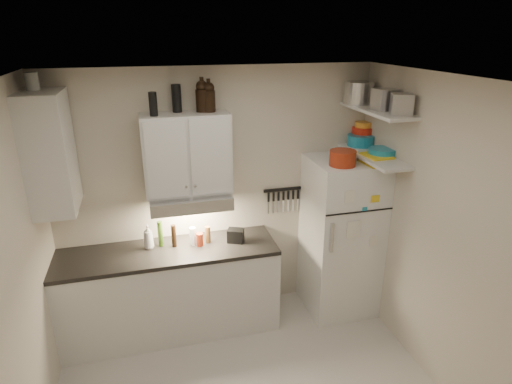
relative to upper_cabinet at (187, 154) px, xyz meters
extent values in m
cube|color=white|center=(0.30, -1.33, 0.78)|extent=(3.20, 3.00, 0.02)
cube|color=#BCB3A0|center=(0.30, 0.18, -0.53)|extent=(3.20, 0.02, 2.60)
cube|color=#BCB3A0|center=(-1.31, -1.33, -0.53)|extent=(0.02, 3.00, 2.60)
cube|color=#BCB3A0|center=(1.91, -1.33, -0.53)|extent=(0.02, 3.00, 2.60)
cube|color=silver|center=(-0.25, -0.14, -1.39)|extent=(2.10, 0.60, 0.88)
cube|color=black|center=(-0.25, -0.14, -0.93)|extent=(2.10, 0.62, 0.04)
cube|color=silver|center=(0.00, 0.00, 0.00)|extent=(0.80, 0.33, 0.75)
cube|color=silver|center=(-1.14, -0.14, 0.12)|extent=(0.33, 0.55, 1.00)
cube|color=silver|center=(0.00, -0.06, -0.44)|extent=(0.76, 0.46, 0.12)
cube|color=white|center=(1.55, -0.18, -0.98)|extent=(0.70, 0.68, 1.70)
cube|color=silver|center=(1.75, -0.31, 0.38)|extent=(0.30, 0.95, 0.03)
cube|color=silver|center=(1.75, -0.31, -0.07)|extent=(0.30, 0.95, 0.03)
cube|color=black|center=(1.00, 0.15, -0.51)|extent=(0.42, 0.02, 0.03)
cylinder|color=maroon|center=(1.42, -0.34, -0.05)|extent=(0.32, 0.32, 0.15)
cube|color=yellow|center=(1.75, -0.38, -0.08)|extent=(0.23, 0.29, 0.09)
cylinder|color=silver|center=(1.63, -0.19, -0.08)|extent=(0.07, 0.07, 0.09)
cylinder|color=silver|center=(1.72, 0.01, 0.50)|extent=(0.34, 0.34, 0.21)
cube|color=#AAAAAD|center=(1.77, -0.39, 0.49)|extent=(0.20, 0.19, 0.19)
cube|color=#AAAAAD|center=(1.80, -0.62, 0.48)|extent=(0.23, 0.23, 0.18)
cylinder|color=teal|center=(1.80, 0.03, 0.01)|extent=(0.28, 0.28, 0.11)
cylinder|color=red|center=(1.85, 0.10, 0.09)|extent=(0.22, 0.22, 0.07)
cylinder|color=orange|center=(1.85, 0.10, 0.16)|extent=(0.17, 0.17, 0.06)
cylinder|color=teal|center=(1.82, -0.35, -0.02)|extent=(0.27, 0.27, 0.07)
cylinder|color=black|center=(-0.05, 0.08, 0.50)|extent=(0.11, 0.11, 0.25)
cylinder|color=black|center=(-0.27, -0.06, 0.48)|extent=(0.09, 0.09, 0.21)
cylinder|color=silver|center=(-1.19, -0.05, 0.69)|extent=(0.12, 0.12, 0.14)
imported|color=silver|center=(-0.42, -0.05, -0.77)|extent=(0.12, 0.12, 0.28)
cylinder|color=brown|center=(0.15, -0.08, -0.82)|extent=(0.07, 0.07, 0.17)
cylinder|color=#375E17|center=(-0.30, -0.03, -0.78)|extent=(0.05, 0.05, 0.26)
cylinder|color=black|center=(-0.18, -0.08, -0.79)|extent=(0.05, 0.05, 0.23)
cylinder|color=silver|center=(0.00, -0.09, -0.81)|extent=(0.08, 0.08, 0.18)
cylinder|color=maroon|center=(0.06, -0.13, -0.84)|extent=(0.08, 0.08, 0.13)
cube|color=black|center=(0.42, -0.13, -0.84)|extent=(0.19, 0.17, 0.13)
camera|label=1|loc=(-0.36, -3.87, 1.08)|focal=30.00mm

